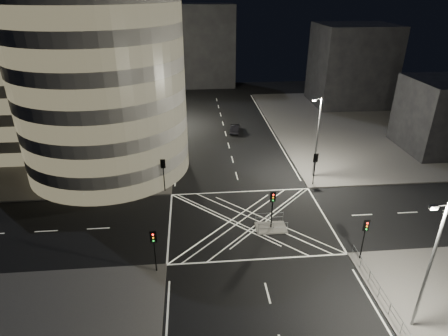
{
  "coord_description": "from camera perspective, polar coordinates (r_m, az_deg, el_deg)",
  "views": [
    {
      "loc": [
        -5.37,
        -31.53,
        21.64
      ],
      "look_at": [
        -1.95,
        6.34,
        3.0
      ],
      "focal_mm": 30.0,
      "sensor_mm": 36.0,
      "label": 1
    }
  ],
  "objects": [
    {
      "name": "traffic_signal_nl",
      "position": [
        31.21,
        -10.63,
        -11.29
      ],
      "size": [
        0.55,
        0.22,
        4.0
      ],
      "color": "black",
      "rests_on": "sidewalk_near_left"
    },
    {
      "name": "sidewalk_far_right",
      "position": [
        71.22,
        24.15,
        6.17
      ],
      "size": [
        42.0,
        42.0,
        0.15
      ],
      "primitive_type": "cube",
      "color": "#575452",
      "rests_on": "ground"
    },
    {
      "name": "building_far_end",
      "position": [
        90.43,
        -4.46,
        18.0
      ],
      "size": [
        18.0,
        8.0,
        18.0
      ],
      "primitive_type": "cube",
      "color": "black",
      "rests_on": "ground"
    },
    {
      "name": "ground",
      "position": [
        38.62,
        3.76,
        -8.03
      ],
      "size": [
        120.0,
        120.0,
        0.0
      ],
      "primitive_type": "plane",
      "color": "black",
      "rests_on": "ground"
    },
    {
      "name": "railing_island_south",
      "position": [
        36.62,
        7.49,
        -9.02
      ],
      "size": [
        2.8,
        0.06,
        1.1
      ],
      "primitive_type": "cube",
      "color": "slate",
      "rests_on": "central_island"
    },
    {
      "name": "street_lamp_right_far",
      "position": [
        46.05,
        14.0,
        4.86
      ],
      "size": [
        1.25,
        0.25,
        10.0
      ],
      "color": "slate",
      "rests_on": "sidewalk_far_right"
    },
    {
      "name": "central_island",
      "position": [
        37.7,
        7.15,
        -9.01
      ],
      "size": [
        3.0,
        2.0,
        0.15
      ],
      "primitive_type": "cube",
      "color": "slate",
      "rests_on": "ground"
    },
    {
      "name": "railing_island_north",
      "position": [
        38.07,
        6.93,
        -7.47
      ],
      "size": [
        2.8,
        0.06,
        1.1
      ],
      "primitive_type": "cube",
      "color": "slate",
      "rests_on": "central_island"
    },
    {
      "name": "street_lamp_right_near",
      "position": [
        28.03,
        28.79,
        -12.75
      ],
      "size": [
        1.25,
        0.25,
        10.0
      ],
      "color": "slate",
      "rests_on": "sidewalk_near_right"
    },
    {
      "name": "traffic_signal_nr",
      "position": [
        34.1,
        20.67,
        -9.13
      ],
      "size": [
        0.55,
        0.22,
        4.0
      ],
      "color": "black",
      "rests_on": "sidewalk_near_right"
    },
    {
      "name": "sedan",
      "position": [
        61.24,
        1.65,
        6.07
      ],
      "size": [
        2.11,
        4.2,
        1.32
      ],
      "primitive_type": "imported",
      "rotation": [
        0.0,
        0.0,
        2.96
      ],
      "color": "black",
      "rests_on": "ground"
    },
    {
      "name": "tree_e",
      "position": [
        66.97,
        -9.56,
        10.91
      ],
      "size": [
        3.72,
        3.72,
        6.48
      ],
      "color": "black",
      "rests_on": "sidewalk_far_left"
    },
    {
      "name": "street_lamp_left_far",
      "position": [
        63.73,
        -8.82,
        11.18
      ],
      "size": [
        1.25,
        0.25,
        10.0
      ],
      "color": "slate",
      "rests_on": "sidewalk_far_left"
    },
    {
      "name": "traffic_signal_island",
      "position": [
        36.15,
        7.4,
        -5.33
      ],
      "size": [
        0.55,
        0.22,
        4.0
      ],
      "color": "black",
      "rests_on": "central_island"
    },
    {
      "name": "building_right_near",
      "position": [
        61.5,
        30.46,
        6.94
      ],
      "size": [
        10.0,
        10.0,
        10.0
      ],
      "primitive_type": "cube",
      "color": "black",
      "rests_on": "sidewalk_far_right"
    },
    {
      "name": "building_right_far",
      "position": [
        79.35,
        18.85,
        14.63
      ],
      "size": [
        14.0,
        12.0,
        15.0
      ],
      "primitive_type": "cube",
      "color": "black",
      "rests_on": "sidewalk_far_right"
    },
    {
      "name": "tree_c",
      "position": [
        55.59,
        -10.28,
        7.38
      ],
      "size": [
        3.68,
        3.68,
        6.15
      ],
      "color": "black",
      "rests_on": "sidewalk_far_left"
    },
    {
      "name": "office_block_rear",
      "position": [
        76.11,
        -18.56,
        16.92
      ],
      "size": [
        24.0,
        16.0,
        22.0
      ],
      "primitive_type": "cube",
      "color": "gray",
      "rests_on": "sidewalk_far_left"
    },
    {
      "name": "tree_d",
      "position": [
        61.11,
        -9.92,
        9.77
      ],
      "size": [
        5.09,
        5.09,
        7.63
      ],
      "color": "black",
      "rests_on": "sidewalk_far_left"
    },
    {
      "name": "street_lamp_left_near",
      "position": [
        46.59,
        -9.89,
        5.5
      ],
      "size": [
        1.25,
        0.25,
        10.0
      ],
      "color": "slate",
      "rests_on": "sidewalk_far_left"
    },
    {
      "name": "tree_a",
      "position": [
        44.31,
        -11.41,
        2.81
      ],
      "size": [
        3.82,
        3.82,
        6.55
      ],
      "color": "black",
      "rests_on": "sidewalk_far_left"
    },
    {
      "name": "tree_b",
      "position": [
        49.77,
        -10.82,
        5.77
      ],
      "size": [
        4.52,
        4.52,
        7.18
      ],
      "color": "black",
      "rests_on": "sidewalk_far_left"
    },
    {
      "name": "railing_near_right",
      "position": [
        31.63,
        23.23,
        -17.98
      ],
      "size": [
        0.06,
        11.7,
        1.1
      ],
      "primitive_type": "cube",
      "color": "slate",
      "rests_on": "sidewalk_near_right"
    },
    {
      "name": "sidewalk_far_left",
      "position": [
        66.7,
        -25.67,
        4.61
      ],
      "size": [
        42.0,
        42.0,
        0.15
      ],
      "primitive_type": "cube",
      "color": "#575452",
      "rests_on": "ground"
    },
    {
      "name": "traffic_signal_fr",
      "position": [
        44.95,
        13.72,
        0.7
      ],
      "size": [
        0.55,
        0.22,
        4.0
      ],
      "color": "black",
      "rests_on": "sidewalk_far_right"
    },
    {
      "name": "traffic_signal_fl",
      "position": [
        42.8,
        -9.23,
        -0.2
      ],
      "size": [
        0.55,
        0.22,
        4.0
      ],
      "color": "black",
      "rests_on": "sidewalk_far_left"
    },
    {
      "name": "office_tower_curved",
      "position": [
        53.33,
        -22.59,
        14.51
      ],
      "size": [
        30.0,
        29.0,
        27.2
      ],
      "color": "gray",
      "rests_on": "sidewalk_far_left"
    }
  ]
}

